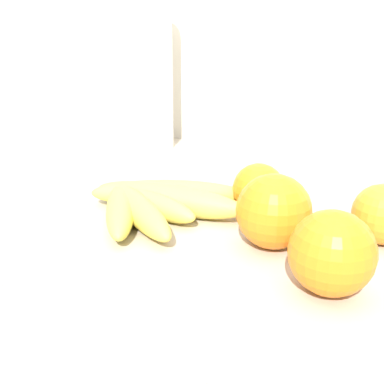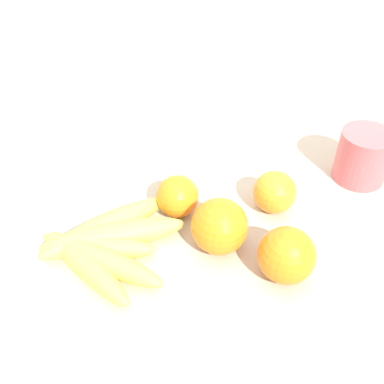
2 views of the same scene
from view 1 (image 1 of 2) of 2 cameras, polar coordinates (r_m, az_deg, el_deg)
The scene contains 7 objects.
wall_back at distance 1.05m, azimuth 10.73°, elevation -9.33°, with size 2.13×0.06×1.30m, color silver.
banana_bunch at distance 0.61m, azimuth -4.98°, elevation -1.13°, with size 0.22×0.23×0.04m.
orange_far_right at distance 0.52m, azimuth 9.82°, elevation -2.31°, with size 0.08×0.08×0.08m, color orange.
orange_back_right at distance 0.62m, azimuth 8.20°, elevation 0.44°, with size 0.07×0.07×0.07m, color orange.
orange_front at distance 0.57m, azimuth 22.01°, elevation -2.49°, with size 0.07×0.07×0.07m, color orange.
orange_right at distance 0.45m, azimuth 16.49°, elevation -7.06°, with size 0.08×0.08×0.08m, color orange.
paper_towel_roll at distance 0.95m, azimuth -6.02°, elevation 13.83°, with size 0.12×0.12×0.32m.
Camera 1 is at (0.35, -0.53, 1.15)m, focal length 44.26 mm.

